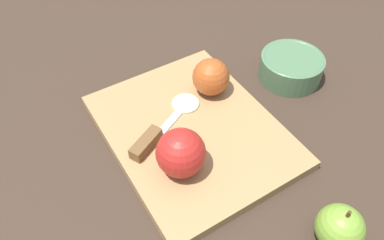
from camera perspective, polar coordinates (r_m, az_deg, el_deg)
The scene contains 8 objects.
ground_plane at distance 0.70m, azimuth -0.00°, elevation -2.27°, with size 4.00×4.00×0.00m, color #38281E.
cutting_board at distance 0.69m, azimuth -0.00°, elevation -1.70°, with size 0.37×0.30×0.02m.
apple_half_left at distance 0.60m, azimuth -1.69°, elevation -5.04°, with size 0.08×0.08×0.08m.
apple_half_right at distance 0.73m, azimuth 2.88°, elevation 6.57°, with size 0.07×0.07×0.07m.
knife at distance 0.65m, azimuth -6.54°, elevation -3.43°, with size 0.09×0.14×0.02m.
apple_slice at distance 0.73m, azimuth -1.00°, elevation 2.52°, with size 0.05×0.05×0.00m.
apple_whole at distance 0.60m, azimuth 21.58°, elevation -15.05°, with size 0.07×0.07×0.08m.
bowl at distance 0.83m, azimuth 14.87°, elevation 7.91°, with size 0.13×0.13×0.05m.
Camera 1 is at (-0.39, 0.23, 0.54)m, focal length 35.00 mm.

